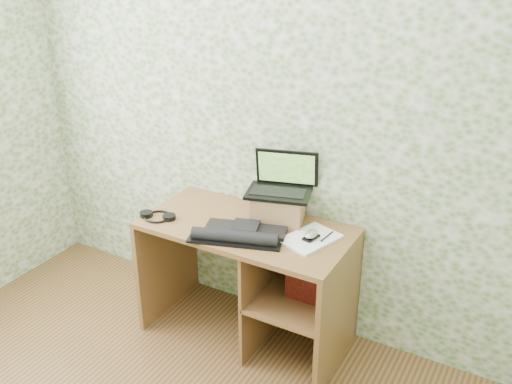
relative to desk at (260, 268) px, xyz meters
The scene contains 10 objects.
wall_back 0.87m from the desk, 105.57° to the left, with size 3.50×3.50×0.00m, color silver.
desk is the anchor object (origin of this frame).
riser 0.38m from the desk, 65.59° to the left, with size 0.28×0.23×0.17m, color olive.
laptop 0.52m from the desk, 71.18° to the left, with size 0.41×0.34×0.24m.
keyboard 0.34m from the desk, 102.67° to the right, with size 0.52×0.40×0.07m.
headphones 0.67m from the desk, 161.63° to the right, with size 0.22×0.19×0.03m.
notepad 0.41m from the desk, ahead, with size 0.22×0.31×0.01m, color white.
mouse 0.43m from the desk, ahead, with size 0.06×0.10×0.04m, color #B2B2B5.
pen 0.48m from the desk, ahead, with size 0.01×0.01×0.13m, color black.
red_box 0.34m from the desk, ahead, with size 0.27×0.09×0.32m, color maroon.
Camera 1 is at (1.45, -1.02, 2.27)m, focal length 40.00 mm.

